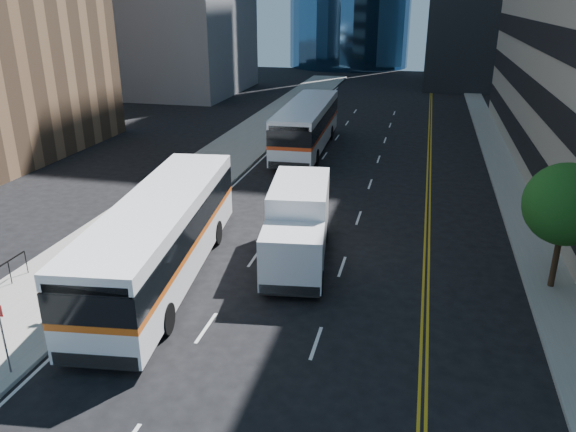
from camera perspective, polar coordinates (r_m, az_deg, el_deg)
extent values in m
plane|color=black|center=(18.18, 0.01, -16.00)|extent=(160.00, 160.00, 0.00)
cube|color=gray|center=(42.87, -5.81, 6.43)|extent=(5.00, 90.00, 0.15)
cube|color=gray|center=(40.94, 21.01, 4.39)|extent=(2.00, 90.00, 0.15)
cylinder|color=#332114|center=(24.76, 25.51, -4.14)|extent=(0.24, 0.24, 2.20)
sphere|color=#134516|center=(23.91, 26.41, 1.07)|extent=(3.20, 3.20, 3.20)
cube|color=white|center=(23.94, -12.50, -3.90)|extent=(4.68, 13.90, 1.25)
cube|color=#DF5B15|center=(23.64, -12.64, -2.28)|extent=(4.70, 13.93, 0.25)
cube|color=black|center=(23.41, -12.76, -0.88)|extent=(4.70, 13.93, 1.02)
cube|color=white|center=(23.10, -12.93, 1.08)|extent=(4.68, 13.90, 0.57)
cylinder|color=black|center=(21.31, -19.35, -9.39)|extent=(0.48, 1.17, 1.14)
cylinder|color=black|center=(20.34, -12.31, -10.15)|extent=(0.48, 1.17, 1.14)
cylinder|color=black|center=(27.68, -12.78, -1.41)|extent=(0.48, 1.17, 1.14)
cylinder|color=black|center=(26.95, -7.31, -1.68)|extent=(0.48, 1.17, 1.14)
cube|color=white|center=(43.61, 1.90, 8.08)|extent=(3.46, 13.85, 1.26)
cube|color=#F04416|center=(43.44, 1.91, 9.04)|extent=(3.48, 13.87, 0.25)
cube|color=black|center=(43.31, 1.92, 9.85)|extent=(3.48, 13.87, 1.03)
cube|color=white|center=(43.15, 1.94, 10.97)|extent=(3.46, 13.85, 0.57)
cylinder|color=black|center=(40.05, -1.07, 6.21)|extent=(0.38, 1.16, 1.15)
cylinder|color=black|center=(39.56, 2.83, 6.00)|extent=(0.38, 1.16, 1.15)
cylinder|color=black|center=(47.46, 1.01, 8.62)|extent=(0.38, 1.16, 1.15)
cylinder|color=black|center=(47.05, 4.33, 8.45)|extent=(0.38, 1.16, 1.15)
cube|color=silver|center=(22.17, 0.42, -4.16)|extent=(2.73, 2.56, 2.15)
cube|color=black|center=(21.12, 0.17, -4.29)|extent=(2.24, 0.36, 1.12)
cube|color=silver|center=(25.21, 1.20, 0.58)|extent=(3.09, 5.19, 2.66)
cube|color=black|center=(24.77, 0.96, -3.65)|extent=(2.74, 6.93, 0.26)
cylinder|color=black|center=(22.55, -2.45, -6.53)|extent=(0.42, 1.01, 0.98)
cylinder|color=black|center=(22.37, 3.21, -6.80)|extent=(0.42, 1.01, 0.98)
cylinder|color=black|center=(27.13, -0.92, -1.51)|extent=(0.42, 1.01, 0.98)
cylinder|color=black|center=(26.98, 3.75, -1.69)|extent=(0.42, 1.01, 0.98)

